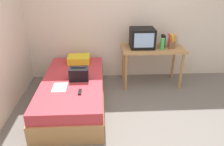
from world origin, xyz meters
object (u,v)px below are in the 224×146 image
at_px(pillow, 79,59).
at_px(magazine, 60,87).
at_px(handbag, 79,74).
at_px(tv, 142,38).
at_px(water_bottle, 162,44).
at_px(remote_dark, 80,92).
at_px(picture_frame, 172,46).
at_px(bed, 73,92).
at_px(desk, 152,52).
at_px(book_row, 169,40).

xyz_separation_m(pillow, magazine, (-0.21, -1.00, -0.06)).
xyz_separation_m(handbag, magazine, (-0.27, -0.26, -0.10)).
bearing_deg(tv, magazine, -145.49).
distance_m(water_bottle, remote_dark, 1.77).
height_order(picture_frame, remote_dark, picture_frame).
bearing_deg(tv, picture_frame, -12.40).
bearing_deg(picture_frame, remote_dark, -148.18).
bearing_deg(picture_frame, magazine, -156.47).
xyz_separation_m(bed, handbag, (0.11, -0.01, 0.34)).
height_order(tv, magazine, tv).
height_order(desk, magazine, desk).
bearing_deg(remote_dark, bed, 110.03).
xyz_separation_m(water_bottle, picture_frame, (0.19, 0.03, -0.04)).
relative_size(book_row, picture_frame, 2.19).
xyz_separation_m(tv, book_row, (0.53, 0.05, -0.07)).
height_order(book_row, magazine, book_row).
xyz_separation_m(bed, remote_dark, (0.16, -0.43, 0.25)).
xyz_separation_m(picture_frame, pillow, (-1.73, 0.15, -0.29)).
relative_size(picture_frame, remote_dark, 0.82).
relative_size(tv, handbag, 1.47).
xyz_separation_m(bed, book_row, (1.77, 0.74, 0.64)).
bearing_deg(handbag, book_row, 24.37).
bearing_deg(bed, water_bottle, 18.90).
relative_size(pillow, magazine, 1.41).
distance_m(bed, book_row, 2.02).
xyz_separation_m(book_row, handbag, (-1.66, -0.75, -0.30)).
bearing_deg(magazine, bed, 60.02).
height_order(book_row, picture_frame, book_row).
bearing_deg(book_row, bed, -157.36).
xyz_separation_m(bed, picture_frame, (1.78, 0.57, 0.59)).
relative_size(desk, water_bottle, 5.52).
distance_m(desk, water_bottle, 0.28).
relative_size(bed, remote_dark, 12.82).
bearing_deg(handbag, remote_dark, -83.82).
distance_m(desk, magazine, 1.87).
bearing_deg(tv, bed, -150.98).
distance_m(pillow, handbag, 0.74).
height_order(water_bottle, magazine, water_bottle).
bearing_deg(pillow, remote_dark, -84.54).
relative_size(water_bottle, picture_frame, 1.64).
bearing_deg(book_row, handbag, -155.63).
bearing_deg(bed, pillow, 86.23).
xyz_separation_m(desk, picture_frame, (0.33, -0.10, 0.16)).
relative_size(bed, magazine, 6.90).
distance_m(book_row, picture_frame, 0.18).
xyz_separation_m(bed, tv, (1.24, 0.69, 0.71)).
height_order(book_row, remote_dark, book_row).
xyz_separation_m(book_row, magazine, (-1.93, -1.01, -0.40)).
relative_size(tv, remote_dark, 2.82).
relative_size(desk, handbag, 3.87).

